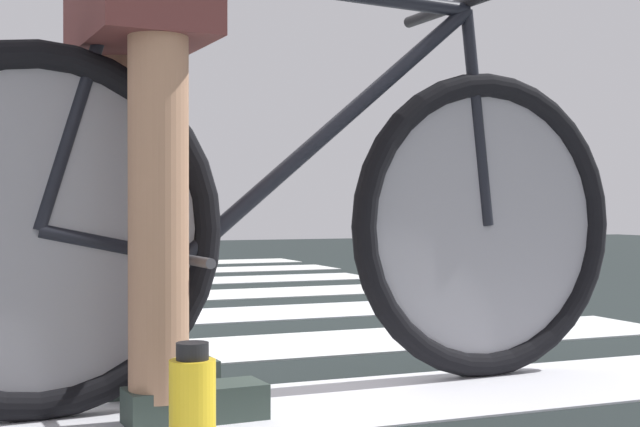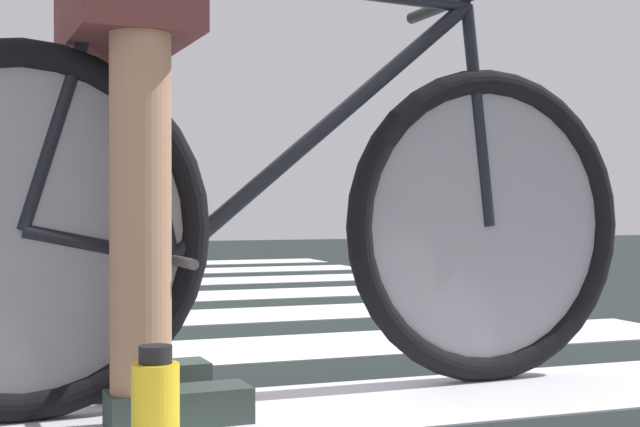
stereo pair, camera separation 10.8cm
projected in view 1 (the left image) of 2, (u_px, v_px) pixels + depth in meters
The scene contains 3 objects.
bicycle_1_of_4 at pixel (287, 215), 1.91m from camera, with size 1.74×0.52×0.93m.
cyclist_1_of_4 at pixel (142, 84), 1.77m from camera, with size 0.33×0.42×0.99m.
water_bottle at pixel (192, 425), 1.25m from camera, with size 0.06×0.06×0.22m.
Camera 1 is at (0.30, -3.15, 0.43)m, focal length 50.85 mm.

